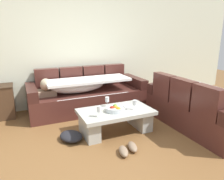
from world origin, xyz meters
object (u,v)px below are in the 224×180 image
at_px(couch_along_wall, 86,95).
at_px(coffee_table, 116,118).
at_px(couch_near_window, 197,108).
at_px(pair_of_shoes, 128,149).
at_px(fruit_bowl, 115,109).
at_px(wine_glass_near_left, 99,109).
at_px(wine_glass_near_right, 135,103).
at_px(open_magazine, 133,107).
at_px(wine_glass_far_back, 107,100).
at_px(crumpled_garment, 71,136).

height_order(couch_along_wall, coffee_table, couch_along_wall).
relative_size(couch_near_window, pair_of_shoes, 5.24).
relative_size(fruit_bowl, wine_glass_near_left, 1.69).
height_order(coffee_table, wine_glass_near_left, wine_glass_near_left).
bearing_deg(wine_glass_near_right, open_magazine, 70.87).
xyz_separation_m(couch_near_window, wine_glass_near_right, (-1.10, 0.26, 0.16)).
relative_size(couch_near_window, coffee_table, 1.56).
relative_size(couch_along_wall, open_magazine, 8.61).
bearing_deg(open_magazine, pair_of_shoes, -115.73).
xyz_separation_m(couch_along_wall, pair_of_shoes, (0.02, -1.87, -0.28)).
distance_m(coffee_table, wine_glass_far_back, 0.35).
bearing_deg(crumpled_garment, couch_near_window, -10.49).
xyz_separation_m(wine_glass_near_right, pair_of_shoes, (-0.40, -0.54, -0.45)).
relative_size(wine_glass_far_back, open_magazine, 0.59).
bearing_deg(open_magazine, couch_along_wall, 118.82).
bearing_deg(couch_along_wall, open_magazine, -69.76).
distance_m(couch_along_wall, wine_glass_far_back, 1.00).
height_order(wine_glass_near_right, crumpled_garment, wine_glass_near_right).
bearing_deg(fruit_bowl, pair_of_shoes, -96.79).
xyz_separation_m(wine_glass_near_left, wine_glass_far_back, (0.29, 0.38, 0.00)).
height_order(wine_glass_far_back, crumpled_garment, wine_glass_far_back).
xyz_separation_m(wine_glass_near_right, wine_glass_far_back, (-0.34, 0.34, 0.00)).
distance_m(couch_near_window, fruit_bowl, 1.47).
bearing_deg(couch_near_window, crumpled_garment, 79.51).
height_order(open_magazine, pair_of_shoes, open_magazine).
xyz_separation_m(couch_near_window, open_magazine, (-1.07, 0.36, 0.05)).
bearing_deg(wine_glass_near_right, couch_along_wall, 107.48).
height_order(couch_along_wall, fruit_bowl, couch_along_wall).
relative_size(couch_along_wall, couch_near_window, 1.29).
height_order(wine_glass_near_left, crumpled_garment, wine_glass_near_left).
height_order(coffee_table, wine_glass_near_right, wine_glass_near_right).
distance_m(couch_near_window, open_magazine, 1.13).
bearing_deg(open_magazine, wine_glass_near_left, -159.58).
distance_m(couch_near_window, wine_glass_near_right, 1.15).
xyz_separation_m(couch_along_wall, wine_glass_near_right, (0.42, -1.33, 0.17)).
distance_m(wine_glass_far_back, pair_of_shoes, 0.99).
bearing_deg(pair_of_shoes, coffee_table, 80.28).
bearing_deg(wine_glass_near_right, crumpled_garment, 172.76).
bearing_deg(wine_glass_far_back, couch_along_wall, 94.46).
height_order(couch_near_window, wine_glass_far_back, couch_near_window).
relative_size(couch_near_window, open_magazine, 6.66).
bearing_deg(couch_near_window, couch_along_wall, 43.66).
relative_size(fruit_bowl, open_magazine, 1.00).
height_order(couch_near_window, coffee_table, couch_near_window).
bearing_deg(wine_glass_near_left, open_magazine, 11.83).
height_order(fruit_bowl, wine_glass_near_left, wine_glass_near_left).
xyz_separation_m(fruit_bowl, wine_glass_near_left, (-0.31, -0.10, 0.07)).
relative_size(wine_glass_far_back, crumpled_garment, 0.42).
xyz_separation_m(fruit_bowl, pair_of_shoes, (-0.07, -0.60, -0.38)).
bearing_deg(fruit_bowl, wine_glass_far_back, 92.96).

